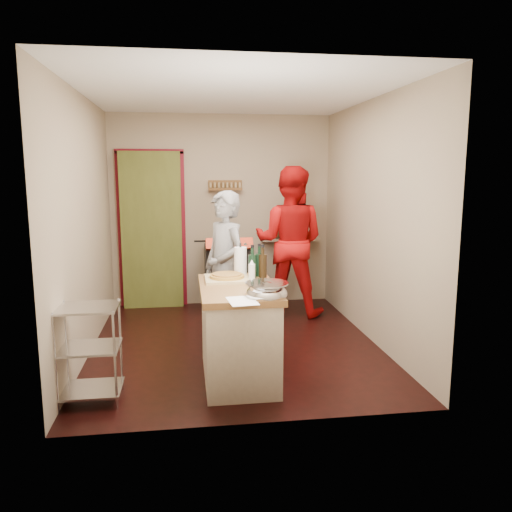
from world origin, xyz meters
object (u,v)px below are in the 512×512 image
at_px(wire_shelving, 89,349).
at_px(island, 239,329).
at_px(person_stripe, 225,269).
at_px(stove, 228,276).
at_px(person_red, 290,241).

height_order(wire_shelving, island, island).
bearing_deg(person_stripe, island, -25.40).
xyz_separation_m(stove, person_stripe, (-0.15, -1.43, 0.37)).
distance_m(stove, island, 2.33).
relative_size(person_stripe, person_red, 0.86).
height_order(island, person_stripe, person_stripe).
xyz_separation_m(island, person_red, (0.87, 1.98, 0.50)).
bearing_deg(person_red, person_stripe, 72.47).
height_order(island, person_red, person_red).
height_order(stove, person_red, person_red).
distance_m(stove, wire_shelving, 2.94).
bearing_deg(person_stripe, person_red, 110.85).
bearing_deg(person_stripe, stove, 145.15).
height_order(stove, person_stripe, person_stripe).
xyz_separation_m(stove, person_red, (0.77, -0.34, 0.50)).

